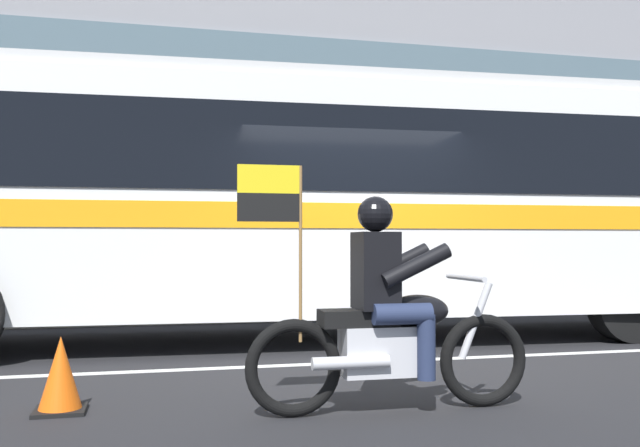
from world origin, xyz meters
name	(u,v)px	position (x,y,z in m)	size (l,w,h in m)	color
ground_plane	(353,353)	(0.00, 0.00, 0.00)	(60.00, 60.00, 0.00)	black
sidewalk_curb	(274,306)	(0.00, 5.10, 0.07)	(28.00, 3.80, 0.15)	#A39E93
lane_center_stripe	(370,362)	(0.00, -0.60, 0.00)	(26.60, 0.14, 0.01)	silver
transit_bus	(323,192)	(-0.06, 1.19, 1.88)	(13.25, 3.13, 3.22)	white
motorcycle_with_rider	(388,320)	(-0.52, -2.65, 0.67)	(2.20, 0.64, 1.78)	black
fire_hydrant	(329,285)	(0.73, 3.98, 0.52)	(0.22, 0.30, 0.75)	#4C8C3F
traffic_cone	(60,377)	(-2.83, -2.10, 0.26)	(0.36, 0.36, 0.55)	#EA590F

